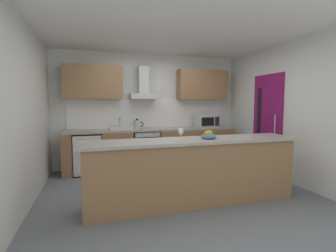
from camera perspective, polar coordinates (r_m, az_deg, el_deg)
The scene contains 18 objects.
ground at distance 4.39m, azimuth 1.34°, elevation -14.43°, with size 5.32×4.63×0.02m, color slate.
ceiling at distance 4.29m, azimuth 1.42°, elevation 20.69°, with size 5.32×4.63×0.02m, color white.
wall_back at distance 5.95m, azimuth -4.34°, elevation 3.59°, with size 5.32×0.12×2.60m, color silver.
wall_left at distance 4.03m, azimuth -30.15°, elevation 2.17°, with size 0.12×4.63×2.60m, color silver.
wall_right at distance 5.27m, azimuth 24.96°, elevation 2.93°, with size 0.12×4.63×2.60m, color silver.
backsplash_tile at distance 5.88m, azimuth -4.18°, elevation 2.90°, with size 3.67×0.02×0.66m, color white.
counter_back at distance 5.66m, azimuth -3.43°, elevation -5.13°, with size 3.80×0.60×0.90m.
counter_island at distance 3.70m, azimuth 5.88°, elevation -10.22°, with size 3.18×0.64×0.95m.
upper_cabinets at distance 5.74m, azimuth -3.87°, elevation 9.64°, with size 3.75×0.32×0.70m.
side_door at distance 5.52m, azimuth 21.74°, elevation 0.28°, with size 0.08×0.85×2.05m.
oven at distance 5.60m, azimuth -5.24°, elevation -5.16°, with size 0.60×0.62×0.80m.
refrigerator at distance 5.49m, azimuth -17.89°, elevation -5.97°, with size 0.58×0.60×0.85m.
microwave at distance 5.98m, azimuth 8.85°, elevation 1.16°, with size 0.50×0.38×0.30m.
sink at distance 5.46m, azimuth -10.80°, elevation -0.53°, with size 0.50×0.40×0.26m.
kettle at distance 5.46m, azimuth -7.09°, elevation 0.33°, with size 0.29×0.15×0.24m.
range_hood at distance 5.64m, azimuth -5.63°, elevation 8.45°, with size 0.62×0.45×0.72m.
wine_glass at distance 3.44m, azimuth 2.93°, elevation -1.32°, with size 0.08×0.08×0.18m.
fruit_bowl at distance 3.66m, azimuth 9.27°, elevation -2.20°, with size 0.22×0.22×0.13m.
Camera 1 is at (-1.30, -3.92, 1.46)m, focal length 26.61 mm.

